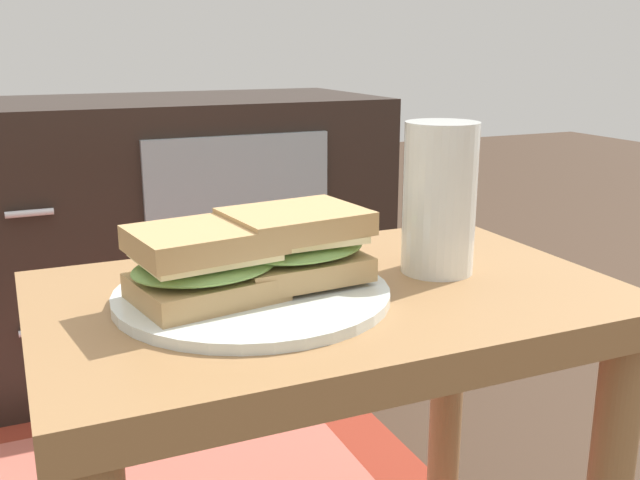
% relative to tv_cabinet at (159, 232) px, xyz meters
% --- Properties ---
extents(side_table, '(0.56, 0.36, 0.46)m').
position_rel_tv_cabinet_xyz_m(side_table, '(-0.02, -0.95, 0.08)').
color(side_table, olive).
rests_on(side_table, ground).
extents(tv_cabinet, '(0.96, 0.46, 0.58)m').
position_rel_tv_cabinet_xyz_m(tv_cabinet, '(0.00, 0.00, 0.00)').
color(tv_cabinet, black).
rests_on(tv_cabinet, ground).
extents(plate, '(0.26, 0.26, 0.01)m').
position_rel_tv_cabinet_xyz_m(plate, '(-0.10, -0.95, 0.17)').
color(plate, silver).
rests_on(plate, side_table).
extents(sandwich_front, '(0.15, 0.13, 0.07)m').
position_rel_tv_cabinet_xyz_m(sandwich_front, '(-0.14, -0.96, 0.21)').
color(sandwich_front, tan).
rests_on(sandwich_front, plate).
extents(sandwich_back, '(0.14, 0.12, 0.07)m').
position_rel_tv_cabinet_xyz_m(sandwich_back, '(-0.05, -0.94, 0.22)').
color(sandwich_back, tan).
rests_on(sandwich_back, plate).
extents(beer_glass, '(0.08, 0.08, 0.16)m').
position_rel_tv_cabinet_xyz_m(beer_glass, '(0.11, -0.94, 0.25)').
color(beer_glass, silver).
rests_on(beer_glass, side_table).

